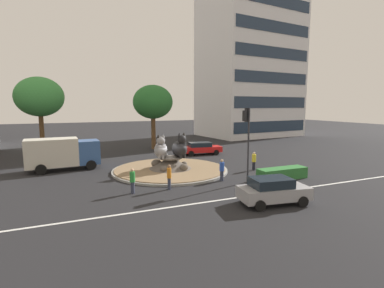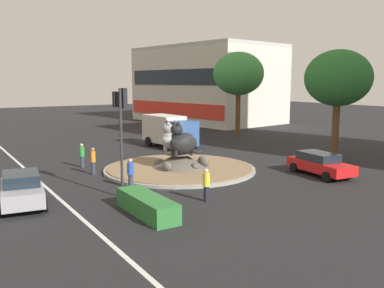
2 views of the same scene
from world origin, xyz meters
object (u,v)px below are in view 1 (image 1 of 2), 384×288
cat_statue_grey (161,149)px  sedan_on_far_lane (201,148)px  pedestrian_green_shirt (132,180)px  pedestrian_blue_shirt (222,170)px  cat_statue_black (180,148)px  broadleaf_tree_behind_island (153,102)px  pedestrian_orange_shirt (169,176)px  hatchback_near_shophouse (273,190)px  second_tree_near_tower (39,97)px  pedestrian_yellow_shirt (254,161)px  delivery_box_truck (62,153)px  traffic_light_mast (247,129)px  office_tower (250,58)px

cat_statue_grey → sedan_on_far_lane: size_ratio=0.44×
pedestrian_green_shirt → pedestrian_blue_shirt: bearing=57.0°
cat_statue_black → pedestrian_green_shirt: cat_statue_black is taller
cat_statue_grey → cat_statue_black: bearing=94.4°
broadleaf_tree_behind_island → pedestrian_blue_shirt: broadleaf_tree_behind_island is taller
pedestrian_orange_shirt → hatchback_near_shophouse: 7.18m
second_tree_near_tower → pedestrian_orange_shirt: (9.42, -19.67, -5.89)m
pedestrian_yellow_shirt → broadleaf_tree_behind_island: bearing=32.1°
cat_statue_grey → pedestrian_yellow_shirt: (8.02, -2.72, -1.16)m
pedestrian_yellow_shirt → hatchback_near_shophouse: pedestrian_yellow_shirt is taller
cat_statue_grey → hatchback_near_shophouse: cat_statue_grey is taller
hatchback_near_shophouse → delivery_box_truck: (-11.89, 14.98, 0.77)m
pedestrian_blue_shirt → sedan_on_far_lane: 12.28m
cat_statue_grey → traffic_light_mast: (5.02, -5.99, 2.11)m
pedestrian_yellow_shirt → sedan_on_far_lane: size_ratio=0.35×
second_tree_near_tower → pedestrian_orange_shirt: 22.59m
pedestrian_yellow_shirt → cat_statue_black: bearing=84.1°
second_tree_near_tower → pedestrian_yellow_shirt: (18.51, -16.90, -5.96)m
cat_statue_black → hatchback_near_shophouse: 10.75m
traffic_light_mast → delivery_box_truck: 16.81m
broadleaf_tree_behind_island → pedestrian_blue_shirt: 19.12m
second_tree_near_tower → hatchback_near_shophouse: second_tree_near_tower is taller
cat_statue_grey → pedestrian_green_shirt: size_ratio=1.26×
second_tree_near_tower → pedestrian_orange_shirt: bearing=-64.4°
traffic_light_mast → second_tree_near_tower: 25.58m
hatchback_near_shophouse → cat_statue_black: bearing=109.6°
traffic_light_mast → delivery_box_truck: bearing=44.0°
second_tree_near_tower → pedestrian_blue_shirt: bearing=-53.7°
office_tower → sedan_on_far_lane: (-17.82, -16.59, -14.09)m
cat_statue_grey → delivery_box_truck: size_ratio=0.34×
office_tower → pedestrian_orange_shirt: office_tower is taller
cat_statue_black → pedestrian_yellow_shirt: size_ratio=1.36×
cat_statue_black → pedestrian_green_shirt: bearing=-49.1°
second_tree_near_tower → pedestrian_blue_shirt: second_tree_near_tower is taller
office_tower → pedestrian_orange_shirt: (-26.00, -28.94, -13.91)m
second_tree_near_tower → delivery_box_truck: (2.36, -9.99, -5.24)m
cat_statue_grey → pedestrian_green_shirt: cat_statue_grey is taller
sedan_on_far_lane → pedestrian_orange_shirt: bearing=-115.8°
cat_statue_black → office_tower: bearing=132.9°
cat_statue_grey → broadleaf_tree_behind_island: size_ratio=0.25×
office_tower → hatchback_near_shophouse: bearing=-127.9°
broadleaf_tree_behind_island → hatchback_near_shophouse: broadleaf_tree_behind_island is taller
broadleaf_tree_behind_island → pedestrian_yellow_shirt: broadleaf_tree_behind_island is taller
cat_statue_grey → traffic_light_mast: size_ratio=0.38×
traffic_light_mast → second_tree_near_tower: size_ratio=0.62×
pedestrian_yellow_shirt → delivery_box_truck: size_ratio=0.27×
pedestrian_orange_shirt → pedestrian_yellow_shirt: (9.09, 2.77, -0.07)m
cat_statue_grey → pedestrian_orange_shirt: bearing=4.0°
pedestrian_green_shirt → sedan_on_far_lane: pedestrian_green_shirt is taller
traffic_light_mast → broadleaf_tree_behind_island: broadleaf_tree_behind_island is taller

